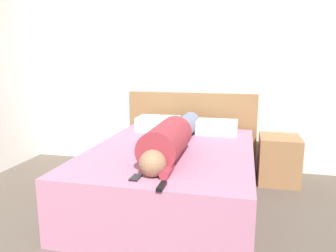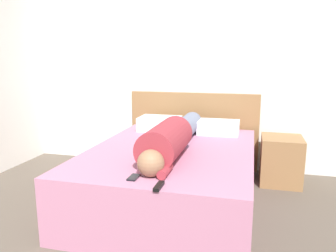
# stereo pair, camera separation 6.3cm
# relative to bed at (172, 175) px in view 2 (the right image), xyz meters

# --- Properties ---
(wall_back) EXTENTS (5.54, 0.06, 2.60)m
(wall_back) POSITION_rel_bed_xyz_m (-0.09, 1.20, 1.03)
(wall_back) COLOR white
(wall_back) RESTS_ON ground_plane
(bed) EXTENTS (1.53, 2.08, 0.54)m
(bed) POSITION_rel_bed_xyz_m (0.00, 0.00, 0.00)
(bed) COLOR #B2708E
(bed) RESTS_ON ground_plane
(headboard) EXTENTS (1.65, 0.04, 0.97)m
(headboard) POSITION_rel_bed_xyz_m (0.00, 1.13, 0.21)
(headboard) COLOR olive
(headboard) RESTS_ON ground_plane
(nightstand) EXTENTS (0.44, 0.48, 0.53)m
(nightstand) POSITION_rel_bed_xyz_m (1.07, 0.80, -0.01)
(nightstand) COLOR olive
(nightstand) RESTS_ON ground_plane
(person_lying) EXTENTS (0.32, 1.78, 0.32)m
(person_lying) POSITION_rel_bed_xyz_m (0.04, -0.12, 0.41)
(person_lying) COLOR #936B4C
(person_lying) RESTS_ON bed
(pillow_near_headboard) EXTENTS (0.48, 0.34, 0.16)m
(pillow_near_headboard) POSITION_rel_bed_xyz_m (-0.34, 0.75, 0.35)
(pillow_near_headboard) COLOR white
(pillow_near_headboard) RESTS_ON bed
(pillow_second) EXTENTS (0.46, 0.34, 0.15)m
(pillow_second) POSITION_rel_bed_xyz_m (0.36, 0.75, 0.35)
(pillow_second) COLOR white
(pillow_second) RESTS_ON bed
(tv_remote) EXTENTS (0.04, 0.15, 0.02)m
(tv_remote) POSITION_rel_bed_xyz_m (0.15, -0.98, 0.28)
(tv_remote) COLOR black
(tv_remote) RESTS_ON bed
(cell_phone) EXTENTS (0.06, 0.13, 0.01)m
(cell_phone) POSITION_rel_bed_xyz_m (-0.07, -0.85, 0.28)
(cell_phone) COLOR black
(cell_phone) RESTS_ON bed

